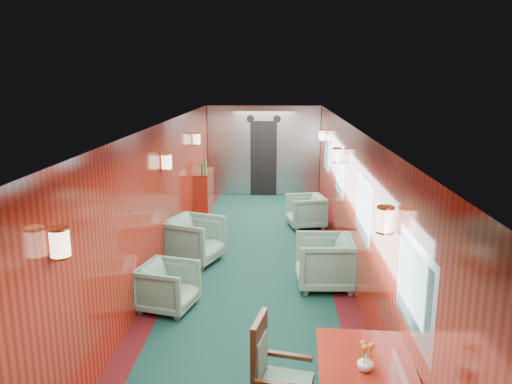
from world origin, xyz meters
TOP-DOWN VIEW (x-y plane):
  - room at (0.00, 0.00)m, footprint 12.00×12.10m
  - bulkhead at (0.00, 5.91)m, footprint 2.98×0.17m
  - windows_right at (1.49, 0.25)m, footprint 0.02×8.60m
  - wall_sconces at (0.00, 0.57)m, footprint 2.97×7.97m
  - dining_table at (1.11, -3.59)m, footprint 0.83×1.14m
  - side_chair at (0.35, -3.37)m, footprint 0.57×0.59m
  - credenza at (-1.34, 4.00)m, footprint 0.35×1.11m
  - flower_vase at (1.09, -3.70)m, footprint 0.16×0.16m
  - armchair_left_near at (-1.10, -1.02)m, footprint 0.87×0.85m
  - armchair_left_far at (-1.04, 0.79)m, footprint 1.11×1.09m
  - armchair_right_near at (1.10, -0.17)m, footprint 0.89×0.86m
  - armchair_right_far at (0.98, 2.93)m, footprint 0.90×0.88m

SIDE VIEW (x-z plane):
  - armchair_left_near at x=-1.10m, z-range 0.00..0.65m
  - armchair_right_far at x=0.98m, z-range 0.00..0.69m
  - armchair_right_near at x=1.10m, z-range 0.00..0.79m
  - armchair_left_far at x=-1.04m, z-range 0.00..0.79m
  - credenza at x=-1.34m, z-range -0.13..1.14m
  - side_chair at x=0.35m, z-range 0.05..1.13m
  - dining_table at x=1.11m, z-range 0.28..1.11m
  - flower_vase at x=1.09m, z-range 0.83..0.97m
  - bulkhead at x=0.00m, z-range -0.01..2.38m
  - windows_right at x=1.49m, z-range 1.05..1.85m
  - room at x=0.00m, z-range 0.43..2.83m
  - wall_sconces at x=0.00m, z-range 1.66..1.91m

